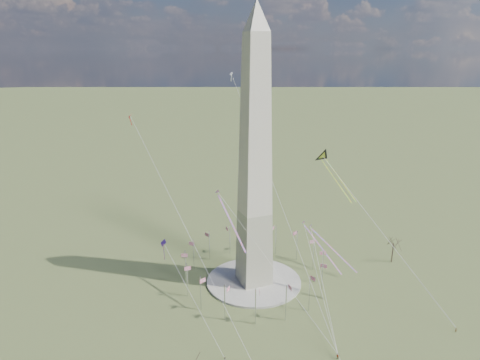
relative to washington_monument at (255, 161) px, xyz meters
name	(u,v)px	position (x,y,z in m)	size (l,w,h in m)	color
ground	(254,282)	(0.00, 0.00, -47.95)	(2000.00, 2000.00, 0.00)	#4B5F2F
plaza	(254,281)	(0.00, 0.00, -47.55)	(36.00, 36.00, 0.80)	#AFAEA0
washington_monument	(255,161)	(0.00, 0.00, 0.00)	(15.56, 15.56, 100.00)	#AEAA92
flagpole_ring	(254,265)	(0.00, 0.00, -40.68)	(54.40, 54.40, 13.00)	silver
tree_near	(394,242)	(60.00, -6.74, -38.61)	(7.49, 7.49, 13.11)	#4B3A2D
person_east	(456,330)	(47.10, -51.41, -47.12)	(0.61, 0.40, 1.66)	gray
person_west	(225,360)	(-25.28, -37.34, -47.03)	(0.90, 0.70, 1.85)	gray
person_centre	(338,356)	(5.49, -47.92, -47.00)	(1.11, 0.46, 1.90)	gray
kite_delta_black	(324,159)	(37.15, 13.26, -5.76)	(8.45, 21.91, 17.93)	black
kite_diamond_purple	(164,245)	(-32.16, 8.38, -30.42)	(1.62, 2.80, 8.61)	navy
kite_streamer_left	(327,243)	(21.42, -15.41, -28.47)	(10.62, 17.38, 13.29)	#F44626
kite_streamer_mid	(227,212)	(-12.50, -4.80, -15.68)	(3.38, 22.16, 15.22)	#F44626
kite_streamer_right	(316,240)	(29.50, 4.20, -37.27)	(6.90, 22.24, 15.54)	#F44626
kite_small_red	(130,117)	(-37.70, 30.27, 13.28)	(1.54, 2.19, 4.55)	red
kite_small_white	(231,75)	(10.40, 50.73, 26.56)	(1.21, 1.63, 4.15)	white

